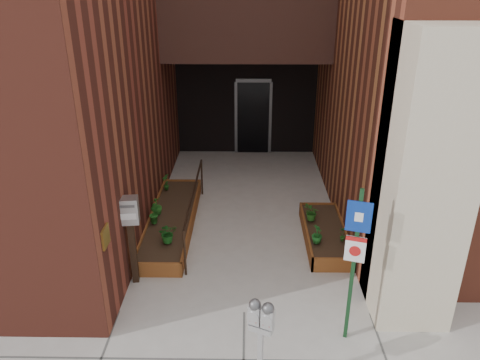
{
  "coord_description": "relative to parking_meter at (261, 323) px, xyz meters",
  "views": [
    {
      "loc": [
        0.03,
        -5.93,
        4.98
      ],
      "look_at": [
        -0.09,
        1.8,
        1.51
      ],
      "focal_mm": 35.0,
      "sensor_mm": 36.0,
      "label": 1
    }
  ],
  "objects": [
    {
      "name": "ground",
      "position": [
        -0.21,
        1.51,
        -1.11
      ],
      "size": [
        80.0,
        80.0,
        0.0
      ],
      "primitive_type": "plane",
      "color": "#9E9991",
      "rests_on": "ground"
    },
    {
      "name": "handrail",
      "position": [
        -1.26,
        4.16,
        -0.36
      ],
      "size": [
        0.04,
        3.34,
        0.9
      ],
      "color": "black",
      "rests_on": "ground"
    },
    {
      "name": "shrub_right_a",
      "position": [
        1.14,
        3.16,
        -0.63
      ],
      "size": [
        0.22,
        0.22,
        0.36
      ],
      "primitive_type": "imported",
      "rotation": [
        0.0,
        0.0,
        1.48
      ],
      "color": "#19581D",
      "rests_on": "planter_right"
    },
    {
      "name": "shrub_right_c",
      "position": [
        1.14,
        4.01,
        -0.63
      ],
      "size": [
        0.42,
        0.42,
        0.35
      ],
      "primitive_type": "imported",
      "rotation": [
        0.0,
        0.0,
        4.26
      ],
      "color": "#24631C",
      "rests_on": "planter_right"
    },
    {
      "name": "planter_right",
      "position": [
        1.39,
        3.71,
        -0.98
      ],
      "size": [
        0.8,
        2.2,
        0.3
      ],
      "color": "brown",
      "rests_on": "ground"
    },
    {
      "name": "shrub_left_b",
      "position": [
        -2.06,
        3.87,
        -0.6
      ],
      "size": [
        0.27,
        0.27,
        0.41
      ],
      "primitive_type": "imported",
      "rotation": [
        0.0,
        0.0,
        1.81
      ],
      "color": "#1C5919",
      "rests_on": "planter_left"
    },
    {
      "name": "payment_dropbox",
      "position": [
        -2.11,
        2.31,
        0.06
      ],
      "size": [
        0.35,
        0.28,
        1.62
      ],
      "color": "black",
      "rests_on": "ground"
    },
    {
      "name": "shrub_left_d",
      "position": [
        -2.06,
        5.42,
        -0.61
      ],
      "size": [
        0.27,
        0.27,
        0.39
      ],
      "primitive_type": "imported",
      "rotation": [
        0.0,
        0.0,
        5.07
      ],
      "color": "#1E5819",
      "rests_on": "planter_left"
    },
    {
      "name": "shrub_left_c",
      "position": [
        -2.06,
        4.25,
        -0.62
      ],
      "size": [
        0.3,
        0.3,
        0.38
      ],
      "primitive_type": "imported",
      "rotation": [
        0.0,
        0.0,
        3.94
      ],
      "color": "#22611B",
      "rests_on": "planter_left"
    },
    {
      "name": "shrub_left_a",
      "position": [
        -1.66,
        3.12,
        -0.62
      ],
      "size": [
        0.44,
        0.44,
        0.39
      ],
      "primitive_type": "imported",
      "rotation": [
        0.0,
        0.0,
        0.31
      ],
      "color": "#175317",
      "rests_on": "planter_left"
    },
    {
      "name": "shrub_right_b",
      "position": [
        1.64,
        3.22,
        -0.66
      ],
      "size": [
        0.19,
        0.19,
        0.31
      ],
      "primitive_type": "imported",
      "rotation": [
        0.0,
        0.0,
        2.94
      ],
      "color": "#205819",
      "rests_on": "planter_right"
    },
    {
      "name": "parking_meter",
      "position": [
        0.0,
        0.0,
        0.0
      ],
      "size": [
        0.33,
        0.23,
        1.43
      ],
      "color": "#B4B4B6",
      "rests_on": "ground"
    },
    {
      "name": "sign_post",
      "position": [
        1.29,
        0.99,
        0.38
      ],
      "size": [
        0.32,
        0.12,
        2.43
      ],
      "color": "#14371B",
      "rests_on": "ground"
    },
    {
      "name": "planter_left",
      "position": [
        -1.76,
        4.21,
        -0.98
      ],
      "size": [
        0.9,
        3.6,
        0.3
      ],
      "color": "brown",
      "rests_on": "ground"
    }
  ]
}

